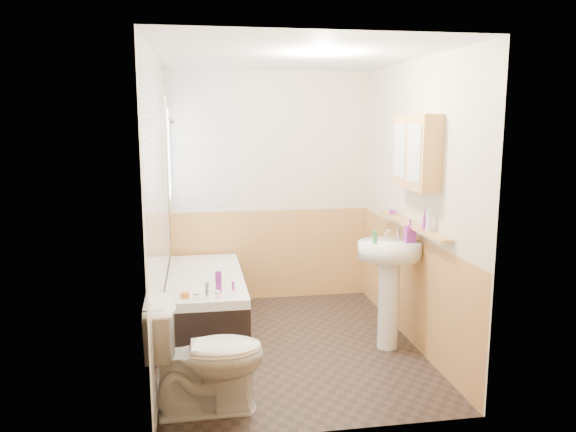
# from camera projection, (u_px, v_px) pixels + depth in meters

# --- Properties ---
(floor) EXTENTS (2.80, 2.80, 0.00)m
(floor) POSITION_uv_depth(u_px,v_px,m) (291.00, 346.00, 4.99)
(floor) COLOR black
(floor) RESTS_ON ground
(ceiling) EXTENTS (2.80, 2.80, 0.00)m
(ceiling) POSITION_uv_depth(u_px,v_px,m) (291.00, 56.00, 4.56)
(ceiling) COLOR white
(ceiling) RESTS_ON ground
(wall_back) EXTENTS (2.20, 0.02, 2.50)m
(wall_back) POSITION_uv_depth(u_px,v_px,m) (269.00, 188.00, 6.15)
(wall_back) COLOR beige
(wall_back) RESTS_ON ground
(wall_front) EXTENTS (2.20, 0.02, 2.50)m
(wall_front) POSITION_uv_depth(u_px,v_px,m) (330.00, 243.00, 3.41)
(wall_front) COLOR beige
(wall_front) RESTS_ON ground
(wall_left) EXTENTS (0.02, 2.80, 2.50)m
(wall_left) POSITION_uv_depth(u_px,v_px,m) (158.00, 211.00, 4.60)
(wall_left) COLOR beige
(wall_left) RESTS_ON ground
(wall_right) EXTENTS (0.02, 2.80, 2.50)m
(wall_right) POSITION_uv_depth(u_px,v_px,m) (414.00, 204.00, 4.96)
(wall_right) COLOR beige
(wall_right) RESTS_ON ground
(wainscot_right) EXTENTS (0.01, 2.80, 1.00)m
(wainscot_right) POSITION_uv_depth(u_px,v_px,m) (409.00, 286.00, 5.08)
(wainscot_right) COLOR tan
(wainscot_right) RESTS_ON wall_right
(wainscot_front) EXTENTS (2.20, 0.01, 1.00)m
(wainscot_front) POSITION_uv_depth(u_px,v_px,m) (328.00, 358.00, 3.56)
(wainscot_front) COLOR tan
(wainscot_front) RESTS_ON wall_front
(wainscot_back) EXTENTS (2.20, 0.01, 1.00)m
(wainscot_back) POSITION_uv_depth(u_px,v_px,m) (270.00, 255.00, 6.26)
(wainscot_back) COLOR tan
(wainscot_back) RESTS_ON wall_back
(tile_cladding_left) EXTENTS (0.01, 2.80, 2.50)m
(tile_cladding_left) POSITION_uv_depth(u_px,v_px,m) (160.00, 211.00, 4.60)
(tile_cladding_left) COLOR white
(tile_cladding_left) RESTS_ON wall_left
(tile_return_back) EXTENTS (0.75, 0.01, 1.50)m
(tile_return_back) POSITION_uv_depth(u_px,v_px,m) (201.00, 142.00, 5.92)
(tile_return_back) COLOR white
(tile_return_back) RESTS_ON wall_back
(window) EXTENTS (0.03, 0.79, 0.99)m
(window) POSITION_uv_depth(u_px,v_px,m) (167.00, 155.00, 5.46)
(window) COLOR white
(window) RESTS_ON wall_left
(bathtub) EXTENTS (0.70, 1.61, 0.68)m
(bathtub) POSITION_uv_depth(u_px,v_px,m) (206.00, 301.00, 5.34)
(bathtub) COLOR black
(bathtub) RESTS_ON floor
(shower_riser) EXTENTS (0.11, 0.09, 1.31)m
(shower_riser) POSITION_uv_depth(u_px,v_px,m) (168.00, 157.00, 5.10)
(shower_riser) COLOR silver
(shower_riser) RESTS_ON wall_left
(toilet) EXTENTS (0.82, 0.46, 0.79)m
(toilet) POSITION_uv_depth(u_px,v_px,m) (206.00, 356.00, 3.83)
(toilet) COLOR white
(toilet) RESTS_ON floor
(sink) EXTENTS (0.56, 0.45, 1.08)m
(sink) POSITION_uv_depth(u_px,v_px,m) (389.00, 272.00, 4.85)
(sink) COLOR white
(sink) RESTS_ON floor
(pine_shelf) EXTENTS (0.10, 1.42, 0.03)m
(pine_shelf) POSITION_uv_depth(u_px,v_px,m) (411.00, 225.00, 4.86)
(pine_shelf) COLOR tan
(pine_shelf) RESTS_ON wall_right
(medicine_cabinet) EXTENTS (0.17, 0.68, 0.61)m
(medicine_cabinet) POSITION_uv_depth(u_px,v_px,m) (416.00, 152.00, 4.64)
(medicine_cabinet) COLOR tan
(medicine_cabinet) RESTS_ON wall_right
(foam_can) EXTENTS (0.05, 0.05, 0.15)m
(foam_can) POSITION_uv_depth(u_px,v_px,m) (429.00, 222.00, 4.49)
(foam_can) COLOR silver
(foam_can) RESTS_ON pine_shelf
(green_bottle) EXTENTS (0.05, 0.05, 0.20)m
(green_bottle) POSITION_uv_depth(u_px,v_px,m) (424.00, 217.00, 4.57)
(green_bottle) COLOR purple
(green_bottle) RESTS_ON pine_shelf
(black_jar) EXTENTS (0.07, 0.07, 0.04)m
(black_jar) POSITION_uv_depth(u_px,v_px,m) (392.00, 212.00, 5.32)
(black_jar) COLOR purple
(black_jar) RESTS_ON pine_shelf
(soap_bottle) EXTENTS (0.09, 0.20, 0.09)m
(soap_bottle) POSITION_uv_depth(u_px,v_px,m) (410.00, 237.00, 4.78)
(soap_bottle) COLOR purple
(soap_bottle) RESTS_ON sink
(clear_bottle) EXTENTS (0.05, 0.05, 0.11)m
(clear_bottle) POSITION_uv_depth(u_px,v_px,m) (375.00, 237.00, 4.72)
(clear_bottle) COLOR #388447
(clear_bottle) RESTS_ON sink
(blue_gel) EXTENTS (0.05, 0.04, 0.19)m
(blue_gel) POSITION_uv_depth(u_px,v_px,m) (219.00, 282.00, 4.74)
(blue_gel) COLOR purple
(blue_gel) RESTS_ON bathtub
(cream_jar) EXTENTS (0.09, 0.09, 0.05)m
(cream_jar) POSITION_uv_depth(u_px,v_px,m) (185.00, 295.00, 4.62)
(cream_jar) COLOR orange
(cream_jar) RESTS_ON bathtub
(orange_bottle) EXTENTS (0.03, 0.03, 0.07)m
(orange_bottle) POSITION_uv_depth(u_px,v_px,m) (233.00, 286.00, 4.83)
(orange_bottle) COLOR purple
(orange_bottle) RESTS_ON bathtub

